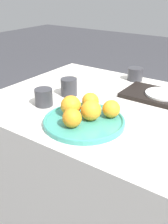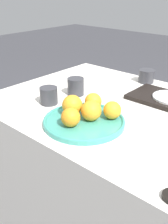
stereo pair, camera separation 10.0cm
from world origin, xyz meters
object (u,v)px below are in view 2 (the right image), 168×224
(orange_2, at_px, (72,105))
(cup_1, at_px, (146,76))
(orange_0, at_px, (71,117))
(orange_4, at_px, (112,110))
(cup_0, at_px, (76,87))
(fruit_platter, at_px, (84,121))
(cup_2, at_px, (49,96))
(napkin, at_px, (93,75))
(orange_3, at_px, (91,111))
(orange_1, at_px, (93,101))

(orange_2, bearing_deg, cup_1, 89.18)
(orange_0, relative_size, orange_4, 1.02)
(orange_0, bearing_deg, cup_0, 129.94)
(fruit_platter, height_order, orange_0, orange_0)
(orange_2, bearing_deg, cup_2, 169.74)
(orange_2, height_order, napkin, orange_2)
(orange_2, xyz_separation_m, cup_2, (-0.18, 0.03, -0.02))
(orange_0, distance_m, cup_0, 0.35)
(orange_2, relative_size, orange_4, 1.17)
(cup_0, height_order, cup_1, cup_0)
(orange_4, bearing_deg, orange_3, -129.51)
(orange_0, relative_size, orange_2, 0.88)
(orange_1, height_order, cup_1, orange_1)
(orange_1, bearing_deg, fruit_platter, -69.63)
(orange_2, height_order, cup_0, orange_2)
(cup_2, bearing_deg, orange_2, -10.26)
(orange_1, xyz_separation_m, cup_2, (-0.21, -0.06, -0.01))
(cup_0, bearing_deg, orange_2, -50.12)
(cup_2, bearing_deg, cup_1, 71.28)
(fruit_platter, relative_size, cup_0, 3.80)
(orange_3, height_order, cup_0, orange_3)
(fruit_platter, relative_size, cup_1, 3.78)
(fruit_platter, distance_m, cup_1, 0.59)
(orange_0, xyz_separation_m, cup_2, (-0.24, 0.11, -0.01))
(orange_3, distance_m, cup_1, 0.57)
(orange_0, relative_size, orange_1, 1.01)
(orange_0, bearing_deg, fruit_platter, 84.44)
(orange_0, height_order, orange_4, orange_0)
(orange_0, xyz_separation_m, orange_4, (0.08, 0.15, -0.00))
(cup_1, height_order, napkin, cup_1)
(orange_0, relative_size, orange_3, 0.91)
(fruit_platter, xyz_separation_m, napkin, (-0.36, 0.49, -0.01))
(fruit_platter, bearing_deg, orange_1, 110.37)
(fruit_platter, relative_size, orange_0, 4.42)
(fruit_platter, xyz_separation_m, cup_0, (-0.23, 0.20, 0.03))
(orange_2, bearing_deg, cup_0, 129.88)
(orange_0, distance_m, cup_2, 0.26)
(cup_0, bearing_deg, cup_1, 66.74)
(orange_0, bearing_deg, orange_4, 62.70)
(orange_0, xyz_separation_m, orange_1, (-0.03, 0.17, -0.00))
(orange_1, distance_m, orange_4, 0.11)
(orange_2, relative_size, orange_3, 1.04)
(orange_0, distance_m, napkin, 0.66)
(orange_0, bearing_deg, orange_3, 73.89)
(orange_3, relative_size, cup_1, 0.94)
(fruit_platter, xyz_separation_m, cup_2, (-0.25, 0.04, 0.03))
(orange_1, bearing_deg, orange_4, -7.80)
(orange_1, xyz_separation_m, cup_0, (-0.19, 0.10, -0.01))
(orange_1, relative_size, orange_2, 0.87)
(orange_1, distance_m, cup_0, 0.21)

